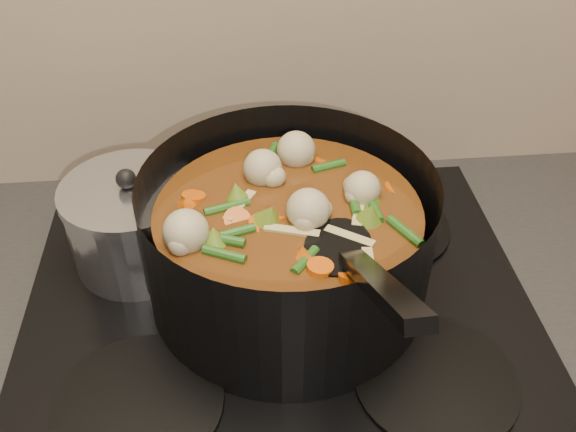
{
  "coord_description": "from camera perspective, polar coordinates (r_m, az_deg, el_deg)",
  "views": [
    {
      "loc": [
        -0.04,
        1.39,
        1.51
      ],
      "look_at": [
        0.01,
        1.95,
        1.05
      ],
      "focal_mm": 40.0,
      "sensor_mm": 36.0,
      "label": 1
    }
  ],
  "objects": [
    {
      "name": "stovetop",
      "position": [
        0.8,
        -0.74,
        -8.24
      ],
      "size": [
        0.62,
        0.54,
        0.03
      ],
      "color": "black",
      "rests_on": "counter"
    },
    {
      "name": "saucepan",
      "position": [
        0.84,
        -13.48,
        -0.62
      ],
      "size": [
        0.17,
        0.17,
        0.14
      ],
      "rotation": [
        0.0,
        0.0,
        -0.13
      ],
      "color": "silver",
      "rests_on": "stovetop"
    },
    {
      "name": "stockpot",
      "position": [
        0.76,
        0.04,
        -2.41
      ],
      "size": [
        0.38,
        0.48,
        0.25
      ],
      "rotation": [
        0.0,
        0.0,
        -0.15
      ],
      "color": "black",
      "rests_on": "stovetop"
    }
  ]
}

